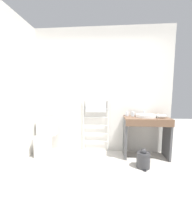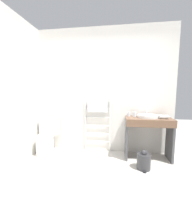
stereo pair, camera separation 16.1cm
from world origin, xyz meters
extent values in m
plane|color=beige|center=(0.00, 0.00, 0.00)|extent=(12.00, 12.00, 0.00)
cube|color=silver|center=(0.00, 1.59, 1.34)|extent=(3.05, 0.12, 2.67)
cube|color=silver|center=(-1.46, 0.77, 1.34)|extent=(0.12, 2.27, 2.67)
cylinder|color=white|center=(-1.14, 1.09, 0.20)|extent=(0.35, 0.35, 0.40)
cylinder|color=white|center=(-1.14, 1.09, 0.41)|extent=(0.37, 0.37, 0.02)
cube|color=white|center=(-1.14, 1.33, 0.58)|extent=(0.40, 0.17, 0.38)
cylinder|color=silver|center=(-1.14, 1.33, 0.78)|extent=(0.05, 0.05, 0.01)
cylinder|color=silver|center=(-0.36, 1.50, 0.59)|extent=(0.02, 0.02, 1.19)
cylinder|color=silver|center=(0.20, 1.50, 0.59)|extent=(0.02, 0.02, 1.19)
cylinder|color=silver|center=(-0.08, 1.50, 0.21)|extent=(0.56, 0.02, 0.02)
cylinder|color=silver|center=(-0.08, 1.50, 0.40)|extent=(0.56, 0.02, 0.02)
cylinder|color=silver|center=(-0.08, 1.50, 0.58)|extent=(0.56, 0.02, 0.02)
cylinder|color=silver|center=(-0.08, 1.50, 0.77)|extent=(0.56, 0.02, 0.02)
cylinder|color=silver|center=(-0.08, 1.50, 0.95)|extent=(0.56, 0.02, 0.02)
cylinder|color=silver|center=(-0.08, 1.50, 1.14)|extent=(0.56, 0.02, 0.02)
cube|color=silver|center=(-0.08, 1.47, 1.02)|extent=(0.44, 0.04, 0.26)
cube|color=brown|center=(0.96, 1.27, 0.80)|extent=(0.87, 0.51, 0.03)
cube|color=brown|center=(0.96, 1.02, 0.74)|extent=(0.87, 0.02, 0.10)
cube|color=#4C4C4F|center=(0.54, 1.27, 0.39)|extent=(0.04, 0.43, 0.79)
cube|color=#4C4C4F|center=(1.37, 1.27, 0.39)|extent=(0.04, 0.43, 0.79)
cylinder|color=white|center=(0.94, 1.30, 0.85)|extent=(0.40, 0.40, 0.06)
cylinder|color=silver|center=(0.94, 1.30, 0.87)|extent=(0.33, 0.33, 0.01)
cylinder|color=silver|center=(0.94, 1.49, 0.88)|extent=(0.02, 0.02, 0.12)
cylinder|color=silver|center=(0.94, 1.44, 0.92)|extent=(0.02, 0.09, 0.02)
cylinder|color=silver|center=(0.58, 1.41, 0.87)|extent=(0.07, 0.07, 0.10)
cylinder|color=silver|center=(0.70, 1.37, 0.87)|extent=(0.07, 0.07, 0.10)
cylinder|color=white|center=(1.21, 1.19, 0.86)|extent=(0.15, 0.07, 0.07)
cone|color=silver|center=(1.31, 1.19, 0.86)|extent=(0.05, 0.06, 0.06)
cube|color=white|center=(1.18, 1.27, 0.86)|extent=(0.04, 0.09, 0.05)
cylinder|color=#333335|center=(0.82, 0.81, 0.13)|extent=(0.23, 0.23, 0.27)
sphere|color=#333335|center=(0.82, 0.81, 0.29)|extent=(0.11, 0.11, 0.11)
cube|color=black|center=(0.82, 0.68, 0.01)|extent=(0.05, 0.04, 0.02)
camera|label=1|loc=(0.21, -1.74, 1.31)|focal=24.00mm
camera|label=2|loc=(0.37, -1.72, 1.31)|focal=24.00mm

